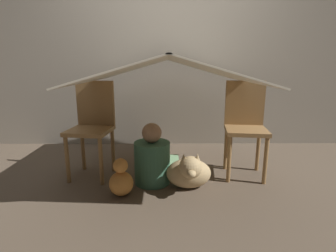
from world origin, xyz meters
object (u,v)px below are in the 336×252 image
chair_left (92,124)px  chair_right (245,124)px  dog (189,172)px  person_front (152,159)px

chair_left → chair_right: 1.42m
chair_left → dog: size_ratio=2.28×
chair_right → dog: bearing=-141.1°
chair_left → dog: (0.88, -0.34, -0.34)m
person_front → chair_left: bearing=160.1°
person_front → dog: person_front is taller
chair_right → person_front: bearing=-159.3°
chair_right → person_front: 0.93m
chair_right → person_front: (-0.86, -0.20, -0.27)m
chair_left → person_front: 0.66m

